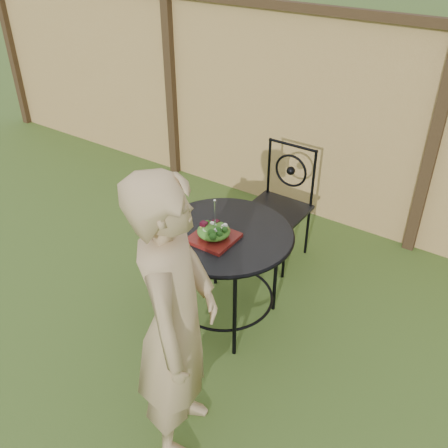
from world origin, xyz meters
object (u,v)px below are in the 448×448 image
patio_table (224,250)px  diner (176,325)px  patio_chair (280,202)px  salad_plate (214,238)px

patio_table → diner: size_ratio=0.56×
patio_chair → salad_plate: 1.02m
patio_chair → salad_plate: size_ratio=3.52×
patio_chair → diner: (0.41, -1.79, 0.32)m
patio_table → diner: 1.00m
salad_plate → patio_chair: bearing=93.2°
patio_table → salad_plate: (-0.01, -0.10, 0.15)m
patio_table → patio_chair: size_ratio=0.97×
patio_table → diner: diner is taller
salad_plate → patio_table: bearing=86.3°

